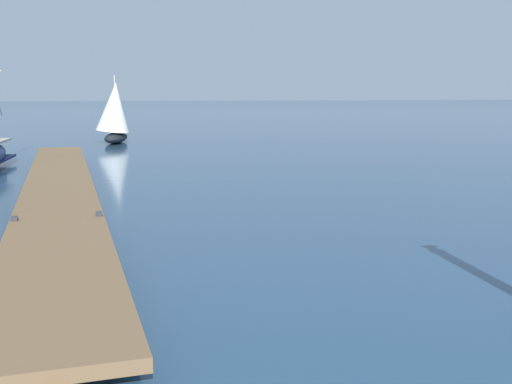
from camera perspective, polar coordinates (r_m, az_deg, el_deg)
floating_dock at (r=17.54m, az=-17.68°, el=0.39°), size 3.91×23.87×0.53m
distant_sailboat at (r=36.32m, az=-12.89°, el=7.07°), size 2.45×3.87×3.84m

